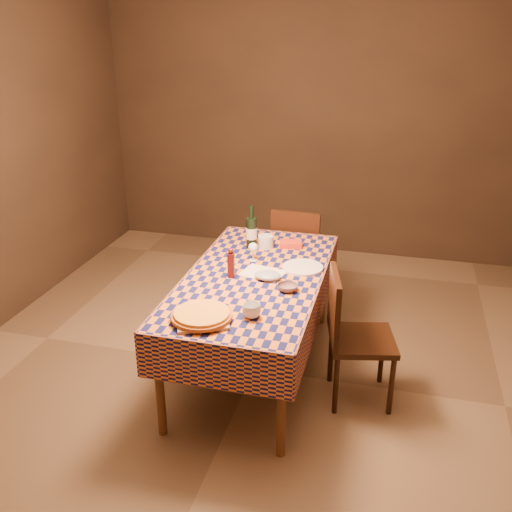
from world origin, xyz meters
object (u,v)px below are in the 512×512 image
wine_bottle (251,232)px  white_plate (303,267)px  chair_right (350,331)px  dining_table (254,286)px  bowl (288,288)px  cutting_board (202,319)px  chair_far (297,252)px  pizza (202,315)px

wine_bottle → white_plate: size_ratio=1.16×
white_plate → chair_right: bearing=-42.6°
dining_table → white_plate: bearing=34.3°
dining_table → white_plate: (0.30, 0.21, 0.08)m
bowl → chair_right: (0.43, 0.01, -0.27)m
cutting_board → chair_right: chair_right is taller
chair_far → chair_right: size_ratio=1.00×
pizza → bowl: bearing=51.2°
pizza → wine_bottle: size_ratio=1.43×
dining_table → chair_far: bearing=84.4°
chair_far → pizza: bearing=-98.0°
bowl → chair_far: 1.29m
bowl → white_plate: (0.03, 0.37, -0.01)m
chair_far → bowl: bearing=-82.5°
chair_right → pizza: bearing=-148.0°
pizza → chair_right: chair_right is taller
bowl → wine_bottle: wine_bottle is taller
dining_table → cutting_board: size_ratio=6.15×
cutting_board → chair_far: size_ratio=0.32×
pizza → cutting_board: bearing=0.0°
wine_bottle → cutting_board: bearing=-89.5°
bowl → wine_bottle: bearing=122.4°
dining_table → bowl: bowl is taller
cutting_board → chair_right: (0.84, 0.53, -0.26)m
chair_right → white_plate: bearing=137.4°
dining_table → wine_bottle: (-0.15, 0.50, 0.20)m
cutting_board → wine_bottle: 1.19m
bowl → chair_right: 0.50m
chair_far → dining_table: bearing=-95.6°
chair_far → chair_right: same height
cutting_board → white_plate: bearing=63.2°
bowl → wine_bottle: (-0.43, 0.67, 0.11)m
chair_far → white_plate: bearing=-77.3°
pizza → chair_far: 1.81m
white_plate → pizza: bearing=-116.8°
bowl → chair_far: size_ratio=0.14×
wine_bottle → chair_right: wine_bottle is taller
cutting_board → dining_table: bearing=78.1°
dining_table → cutting_board: cutting_board is taller
cutting_board → pizza: (-0.00, 0.00, 0.03)m
cutting_board → pizza: pizza is taller
dining_table → bowl: size_ratio=13.70×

